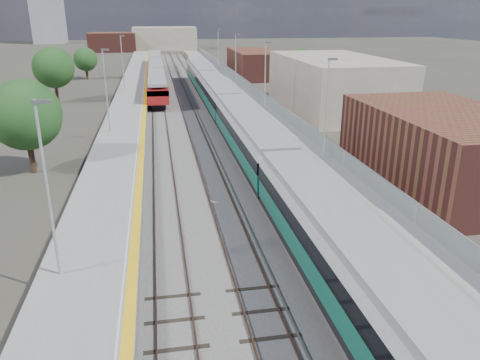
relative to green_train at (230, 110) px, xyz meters
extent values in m
plane|color=#47443A|center=(-1.50, 14.51, -2.27)|extent=(320.00, 320.00, 0.00)
cube|color=#565451|center=(-3.75, 17.01, -2.24)|extent=(10.50, 155.00, 0.06)
cube|color=#4C3323|center=(-0.72, 19.51, -2.16)|extent=(0.07, 160.00, 0.14)
cube|color=#4C3323|center=(0.72, 19.51, -2.16)|extent=(0.07, 160.00, 0.14)
cube|color=#4C3323|center=(-4.22, 19.51, -2.16)|extent=(0.07, 160.00, 0.14)
cube|color=#4C3323|center=(-2.78, 19.51, -2.16)|extent=(0.07, 160.00, 0.14)
cube|color=#4C3323|center=(-7.72, 19.51, -2.16)|extent=(0.07, 160.00, 0.14)
cube|color=#4C3323|center=(-6.28, 19.51, -2.16)|extent=(0.07, 160.00, 0.14)
cube|color=gray|center=(-1.05, 19.51, -2.17)|extent=(0.08, 160.00, 0.10)
cube|color=gray|center=(-2.45, 19.51, -2.17)|extent=(0.08, 160.00, 0.10)
cube|color=slate|center=(3.75, 17.01, -1.77)|extent=(4.70, 155.00, 1.00)
cube|color=gray|center=(3.75, 17.01, -1.27)|extent=(4.70, 155.00, 0.03)
cube|color=yellow|center=(1.65, 17.01, -1.25)|extent=(0.40, 155.00, 0.01)
cube|color=gray|center=(5.95, 17.01, -0.67)|extent=(0.06, 155.00, 1.20)
cylinder|color=#9EA0A3|center=(5.10, -13.49, 2.50)|extent=(0.12, 0.12, 7.50)
cube|color=#4C4C4F|center=(5.35, -13.49, 6.15)|extent=(0.70, 0.18, 0.14)
cylinder|color=#9EA0A3|center=(5.10, 6.51, 2.50)|extent=(0.12, 0.12, 7.50)
cube|color=#4C4C4F|center=(5.35, 6.51, 6.15)|extent=(0.70, 0.18, 0.14)
cylinder|color=#9EA0A3|center=(5.10, 26.51, 2.50)|extent=(0.12, 0.12, 7.50)
cube|color=#4C4C4F|center=(5.35, 26.51, 6.15)|extent=(0.70, 0.18, 0.14)
cylinder|color=#9EA0A3|center=(5.10, 46.51, 2.50)|extent=(0.12, 0.12, 7.50)
cube|color=#4C4C4F|center=(5.35, 46.51, 6.15)|extent=(0.70, 0.18, 0.14)
cube|color=slate|center=(-10.55, 17.01, -1.77)|extent=(4.30, 155.00, 1.00)
cube|color=gray|center=(-10.55, 17.01, -1.27)|extent=(4.30, 155.00, 0.03)
cube|color=yellow|center=(-8.65, 17.01, -1.25)|extent=(0.45, 155.00, 0.01)
cube|color=silver|center=(-9.00, 17.01, -1.25)|extent=(0.08, 155.00, 0.01)
cylinder|color=#9EA0A3|center=(-11.70, -27.49, 2.50)|extent=(0.12, 0.12, 7.50)
cube|color=#4C4C4F|center=(-11.45, -27.49, 6.15)|extent=(0.70, 0.18, 0.14)
cylinder|color=#9EA0A3|center=(-11.70, -1.49, 2.50)|extent=(0.12, 0.12, 7.50)
cube|color=#4C4C4F|center=(-11.45, -1.49, 6.15)|extent=(0.70, 0.18, 0.14)
cylinder|color=#9EA0A3|center=(-11.70, 24.51, 2.50)|extent=(0.12, 0.12, 7.50)
cube|color=#4C4C4F|center=(-11.45, 24.51, 6.15)|extent=(0.70, 0.18, 0.14)
cube|color=brown|center=(12.50, -17.49, 0.33)|extent=(9.00, 16.00, 5.20)
cube|color=gray|center=(14.50, 9.51, 0.93)|extent=(11.00, 22.00, 6.40)
cube|color=brown|center=(11.50, 42.51, 0.13)|extent=(8.00, 18.00, 4.80)
cube|color=gray|center=(-3.50, 114.51, 1.23)|extent=(20.00, 14.00, 7.00)
cube|color=brown|center=(-19.50, 109.51, 0.53)|extent=(14.00, 12.00, 5.60)
cube|color=black|center=(0.00, -30.31, -1.38)|extent=(2.77, 19.85, 0.47)
cube|color=#10533E|center=(0.00, -30.31, -0.56)|extent=(2.87, 19.85, 1.16)
cube|color=black|center=(0.00, -30.31, 0.35)|extent=(2.93, 19.85, 0.79)
cube|color=white|center=(0.00, -30.31, 0.98)|extent=(2.87, 19.85, 0.49)
cube|color=gray|center=(0.00, -30.31, 1.41)|extent=(2.55, 19.85, 0.41)
cube|color=black|center=(0.00, -9.95, -1.38)|extent=(2.77, 19.85, 0.47)
cube|color=#10533E|center=(0.00, -9.95, -0.56)|extent=(2.87, 19.85, 1.16)
cube|color=black|center=(0.00, -9.95, 0.35)|extent=(2.93, 19.85, 0.79)
cube|color=white|center=(0.00, -9.95, 0.98)|extent=(2.87, 19.85, 0.49)
cube|color=gray|center=(0.00, -9.95, 1.41)|extent=(2.55, 19.85, 0.41)
cube|color=black|center=(0.00, 10.40, -1.38)|extent=(2.77, 19.85, 0.47)
cube|color=#10533E|center=(0.00, 10.40, -0.56)|extent=(2.87, 19.85, 1.16)
cube|color=black|center=(0.00, 10.40, 0.35)|extent=(2.93, 19.85, 0.79)
cube|color=white|center=(0.00, 10.40, 0.98)|extent=(2.87, 19.85, 0.49)
cube|color=gray|center=(0.00, 10.40, 1.41)|extent=(2.55, 19.85, 0.41)
cube|color=black|center=(0.00, 30.75, -1.38)|extent=(2.77, 19.85, 0.47)
cube|color=#10533E|center=(0.00, 30.75, -0.56)|extent=(2.87, 19.85, 1.16)
cube|color=black|center=(0.00, 30.75, 0.35)|extent=(2.93, 19.85, 0.79)
cube|color=white|center=(0.00, 30.75, 0.98)|extent=(2.87, 19.85, 0.49)
cube|color=gray|center=(0.00, 30.75, 1.41)|extent=(2.55, 19.85, 0.41)
cube|color=black|center=(-7.00, 19.78, -1.84)|extent=(1.76, 14.98, 0.61)
cube|color=maroon|center=(-7.00, 19.78, -0.37)|extent=(2.60, 17.62, 1.85)
cube|color=black|center=(-7.00, 19.78, 0.09)|extent=(2.65, 17.62, 0.65)
cube|color=gray|center=(-7.00, 19.78, 1.02)|extent=(2.32, 17.62, 0.37)
cube|color=black|center=(-7.00, 37.89, -1.84)|extent=(1.76, 14.98, 0.61)
cube|color=maroon|center=(-7.00, 37.89, -0.37)|extent=(2.60, 17.62, 1.85)
cube|color=black|center=(-7.00, 37.89, 0.09)|extent=(2.65, 17.62, 0.65)
cube|color=gray|center=(-7.00, 37.89, 1.02)|extent=(2.32, 17.62, 0.37)
cube|color=black|center=(-7.00, 56.01, -1.84)|extent=(1.76, 14.98, 0.61)
cube|color=maroon|center=(-7.00, 56.01, -0.37)|extent=(2.60, 17.62, 1.85)
cube|color=black|center=(-7.00, 56.01, 0.09)|extent=(2.65, 17.62, 0.65)
cube|color=gray|center=(-7.00, 56.01, 1.02)|extent=(2.32, 17.62, 0.37)
cylinder|color=#382619|center=(-16.76, -9.92, -1.03)|extent=(0.44, 0.44, 2.48)
sphere|color=#1D441A|center=(-16.76, -9.92, 2.20)|extent=(5.23, 5.23, 5.23)
cylinder|color=#382619|center=(-20.47, 20.93, -0.99)|extent=(0.44, 0.44, 2.56)
sphere|color=#1D441A|center=(-20.47, 20.93, 2.34)|extent=(5.40, 5.40, 5.40)
cylinder|color=#382619|center=(-19.38, 43.95, -1.29)|extent=(0.44, 0.44, 1.97)
sphere|color=#1D441A|center=(-19.38, 43.95, 1.28)|extent=(4.16, 4.16, 4.16)
cylinder|color=#382619|center=(18.10, 34.03, -1.28)|extent=(0.44, 0.44, 1.98)
sphere|color=#1D441A|center=(18.10, 34.03, 1.31)|extent=(4.19, 4.19, 4.19)
camera|label=1|loc=(-7.18, -46.02, 9.31)|focal=35.00mm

